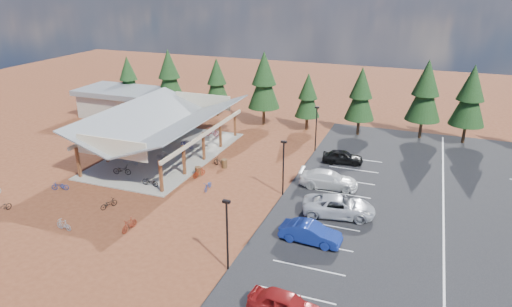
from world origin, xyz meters
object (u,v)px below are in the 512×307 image
trash_bin_0 (198,171)px  bike_12 (109,204)px  lamp_post_0 (227,230)px  bike_10 (60,186)px  bike_pavilion (164,121)px  bike_1 (130,159)px  lamp_post_2 (316,126)px  bike_16 (220,162)px  bike_6 (187,144)px  bike_5 (165,156)px  trash_bin_1 (224,164)px  car_4 (343,157)px  bike_8 (2,208)px  car_1 (310,233)px  bike_3 (167,135)px  bike_11 (129,224)px  bike_14 (208,186)px  bike_15 (199,172)px  bike_2 (154,141)px  lamp_post_1 (283,164)px  car_2 (339,206)px  bike_4 (150,181)px  outbuilding (120,102)px  bike_7 (212,132)px  car_0 (286,305)px  car_3 (329,179)px  bike_0 (122,170)px

trash_bin_0 → bike_12: size_ratio=0.57×
lamp_post_0 → bike_10: 20.34m
bike_pavilion → bike_1: (-1.91, -4.00, -3.17)m
lamp_post_2 → bike_1: bearing=-147.0°
bike_12 → bike_16: size_ratio=0.88×
bike_6 → bike_16: bearing=-106.7°
lamp_post_0 → bike_5: bearing=132.9°
trash_bin_1 → car_4: (11.10, 5.44, 0.30)m
bike_8 → car_1: bearing=12.0°
bike_3 → bike_11: bike_3 is taller
bike_3 → bike_pavilion: bearing=-166.0°
lamp_post_0 → bike_12: bearing=161.3°
bike_1 → bike_10: (-2.45, -7.33, -0.23)m
bike_1 → bike_8: bike_1 is taller
bike_12 → bike_3: bearing=-55.5°
car_4 → bike_8: bearing=122.1°
trash_bin_0 → bike_10: bearing=-143.8°
bike_14 → bike_15: size_ratio=0.99×
bike_2 → bike_14: (11.32, -8.62, -0.08)m
car_4 → bike_11: bearing=138.2°
lamp_post_2 → bike_3: lamp_post_2 is taller
lamp_post_1 → bike_3: size_ratio=2.90×
bike_2 → bike_10: size_ratio=0.95×
bike_10 → bike_11: size_ratio=0.93×
trash_bin_0 → bike_15: (0.27, -0.26, 0.03)m
bike_2 → bike_12: (5.04, -14.78, -0.08)m
bike_11 → bike_10: bearing=163.2°
car_4 → car_2: bearing=-179.3°
bike_10 → car_1: size_ratio=0.35×
trash_bin_0 → bike_2: 10.75m
bike_5 → bike_11: (5.01, -13.34, -0.12)m
bike_pavilion → bike_1: bearing=-115.5°
car_1 → bike_5: bearing=64.5°
trash_bin_0 → bike_3: bearing=136.3°
bike_2 → bike_5: bike_5 is taller
bike_4 → bike_5: bike_5 is taller
lamp_post_1 → bike_11: size_ratio=3.01×
bike_8 → car_4: size_ratio=0.41×
bike_12 → car_4: car_4 is taller
bike_11 → lamp_post_1: bearing=51.1°
outbuilding → bike_16: (20.92, -11.92, -1.56)m
bike_7 → car_0: 32.58m
outbuilding → lamp_post_1: size_ratio=2.14×
bike_15 → car_3: 12.50m
bike_0 → bike_12: bearing=-165.3°
car_4 → lamp_post_0: bearing=162.0°
lamp_post_0 → bike_6: (-13.89, 19.52, -2.42)m
bike_8 → car_0: size_ratio=0.38×
car_2 → bike_pavilion: bearing=60.9°
trash_bin_0 → bike_3: 11.65m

